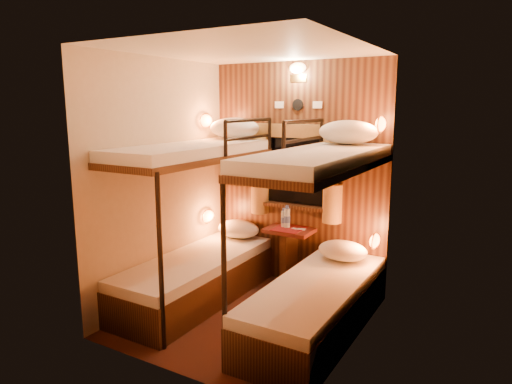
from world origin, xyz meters
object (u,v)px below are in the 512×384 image
Objects in this scene: bunk_right at (317,270)px; bottle_left at (284,219)px; bunk_left at (196,247)px; table at (289,250)px; bottle_right at (287,218)px.

bottle_left is (-0.73, 0.81, 0.18)m from bunk_right.
bunk_left and bunk_right have the same top height.
bunk_right is at bearing 0.00° from bunk_left.
bunk_left is 2.90× the size of table.
bunk_right is (1.30, 0.00, 0.00)m from bunk_left.
bunk_right is at bearing -48.02° from bottle_left.
bottle_right is (0.04, -0.00, 0.02)m from bottle_left.
bottle_left reaches higher than table.
bunk_right is at bearing -50.33° from table.
bottle_right is at bearing 130.40° from bunk_right.
bottle_right is at bearing 53.12° from bunk_left.
table is at bearing -34.42° from bottle_right.
bottle_left is (-0.08, 0.03, 0.33)m from table.
bunk_right is 1.08m from bottle_right.
bunk_left is 1.30m from bunk_right.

